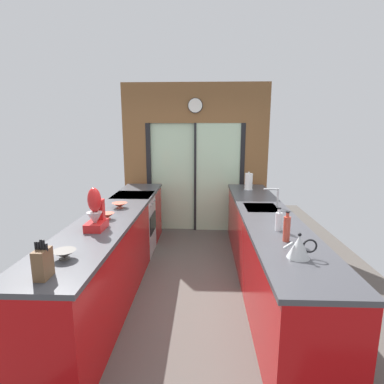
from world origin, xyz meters
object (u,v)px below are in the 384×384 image
Objects in this scene: mixing_bowl_mid at (107,216)px; oven_range at (134,224)px; stand_mixer at (96,214)px; soap_bottle_far at (279,221)px; paper_towel_roll at (249,182)px; knife_block at (43,263)px; kettle at (299,247)px; soap_bottle_near at (287,228)px; mixing_bowl_far at (120,205)px; mixing_bowl_near at (64,254)px.

oven_range is at bearing 90.82° from mixing_bowl_mid.
stand_mixer is 1.84× the size of soap_bottle_far.
knife_block is at bearing -119.83° from paper_towel_roll.
soap_bottle_near reaches higher than kettle.
mixing_bowl_mid is 0.49m from mixing_bowl_far.
oven_range is 4.03× the size of soap_bottle_far.
soap_bottle_near reaches higher than oven_range.
mixing_bowl_mid is at bearing 90.00° from stand_mixer.
mixing_bowl_near is at bearing -176.91° from kettle.
soap_bottle_far is at bearing 90.00° from soap_bottle_near.
mixing_bowl_near is at bearing -122.42° from paper_towel_roll.
knife_block reaches higher than oven_range.
stand_mixer is at bearing -178.77° from soap_bottle_far.
mixing_bowl_near is 0.69× the size of kettle.
mixing_bowl_near is at bearing -90.00° from mixing_bowl_far.
mixing_bowl_far is at bearing 90.00° from mixing_bowl_mid.
mixing_bowl_far is 0.75× the size of kettle.
oven_range is at bearing 128.70° from kettle.
soap_bottle_near is at bearing -90.00° from soap_bottle_far.
stand_mixer is at bearing -130.30° from paper_towel_roll.
soap_bottle_near is (1.78, 0.75, 0.01)m from knife_block.
knife_block reaches higher than mixing_bowl_mid.
oven_range is 3.09× the size of paper_towel_roll.
soap_bottle_far is at bearing 30.39° from knife_block.
mixing_bowl_far is 0.85m from stand_mixer.
kettle is at bearing -89.69° from soap_bottle_near.
oven_range is at bearing -165.65° from paper_towel_roll.
knife_block is 0.98× the size of soap_bottle_near.
mixing_bowl_mid is 0.66× the size of soap_bottle_far.
kettle is 0.36m from soap_bottle_near.
mixing_bowl_near is 1.93m from soap_bottle_far.
mixing_bowl_mid is at bearing 90.00° from knife_block.
soap_bottle_far reaches higher than oven_range.
knife_block is (-0.00, -1.85, 0.07)m from mixing_bowl_far.
mixing_bowl_mid is at bearing -90.00° from mixing_bowl_far.
mixing_bowl_mid is at bearing -89.18° from oven_range.
mixing_bowl_near is at bearing -90.00° from mixing_bowl_mid.
knife_block is 1.93m from soap_bottle_near.
kettle is 0.94× the size of soap_bottle_near.
paper_towel_roll is at bearing 90.00° from soap_bottle_near.
mixing_bowl_near reaches higher than mixing_bowl_far.
oven_range is 3.43× the size of knife_block.
mixing_bowl_mid is at bearing -135.46° from paper_towel_roll.
paper_towel_roll reaches higher than mixing_bowl_mid.
kettle reaches higher than oven_range.
stand_mixer is 2.75m from paper_towel_roll.
soap_bottle_far is (-0.00, 0.65, 0.01)m from kettle.
knife_block reaches higher than kettle.
soap_bottle_near is 0.29m from soap_bottle_far.
kettle is at bearing -51.30° from oven_range.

